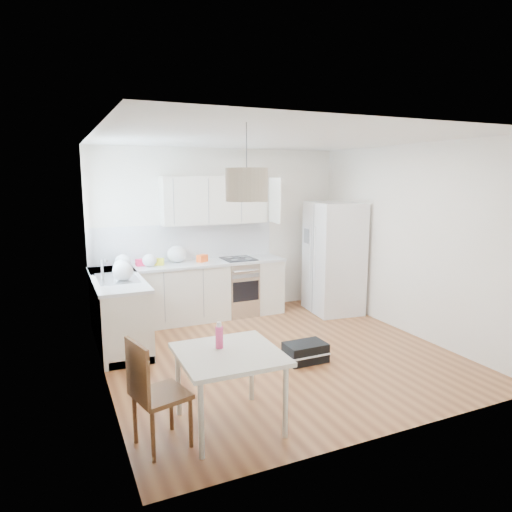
{
  "coord_description": "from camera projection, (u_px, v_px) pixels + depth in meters",
  "views": [
    {
      "loc": [
        -2.54,
        -4.98,
        2.25
      ],
      "look_at": [
        -0.12,
        0.4,
        1.22
      ],
      "focal_mm": 32.0,
      "sensor_mm": 36.0,
      "label": 1
    }
  ],
  "objects": [
    {
      "name": "pendant_lamp",
      "position": [
        247.0,
        185.0,
        3.93
      ],
      "size": [
        0.48,
        0.48,
        0.29
      ],
      "primitive_type": "cylinder",
      "rotation": [
        0.0,
        0.0,
        0.38
      ],
      "color": "#C7B499",
      "rests_on": "ceiling"
    },
    {
      "name": "window_glassblock",
      "position": [
        90.0,
        216.0,
        5.78
      ],
      "size": [
        0.02,
        1.0,
        1.0
      ],
      "primitive_type": "cube",
      "color": "#BFE0F9",
      "rests_on": "wall_left"
    },
    {
      "name": "snack_red",
      "position": [
        141.0,
        262.0,
        6.86
      ],
      "size": [
        0.17,
        0.13,
        0.11
      ],
      "primitive_type": "cube",
      "rotation": [
        0.0,
        0.0,
        0.23
      ],
      "color": "red",
      "rests_on": "counter_back"
    },
    {
      "name": "upper_cabinets",
      "position": [
        214.0,
        200.0,
        7.25
      ],
      "size": [
        1.7,
        0.32,
        0.75
      ],
      "primitive_type": "cube",
      "color": "beige",
      "rests_on": "wall_back"
    },
    {
      "name": "cabinets_back",
      "position": [
        192.0,
        293.0,
        7.19
      ],
      "size": [
        3.0,
        0.6,
        0.88
      ],
      "primitive_type": "cube",
      "color": "beige",
      "rests_on": "floor"
    },
    {
      "name": "grocery_bag_d",
      "position": [
        121.0,
        267.0,
        6.29
      ],
      "size": [
        0.22,
        0.19,
        0.2
      ],
      "primitive_type": "ellipsoid",
      "color": "silver",
      "rests_on": "counter_back"
    },
    {
      "name": "snack_orange",
      "position": [
        202.0,
        258.0,
        7.18
      ],
      "size": [
        0.19,
        0.17,
        0.11
      ],
      "primitive_type": "cube",
      "rotation": [
        0.0,
        0.0,
        0.52
      ],
      "color": "#E64914",
      "rests_on": "counter_back"
    },
    {
      "name": "grocery_bag_c",
      "position": [
        177.0,
        254.0,
        7.1
      ],
      "size": [
        0.3,
        0.25,
        0.27
      ],
      "primitive_type": "ellipsoid",
      "color": "silver",
      "rests_on": "counter_back"
    },
    {
      "name": "ceiling",
      "position": [
        279.0,
        138.0,
        5.42
      ],
      "size": [
        4.2,
        4.2,
        0.0
      ],
      "primitive_type": "plane",
      "rotation": [
        3.14,
        0.0,
        0.0
      ],
      "color": "white",
      "rests_on": "wall_back"
    },
    {
      "name": "backsplash_left",
      "position": [
        92.0,
        258.0,
        5.91
      ],
      "size": [
        0.01,
        1.8,
        0.58
      ],
      "primitive_type": "cube",
      "color": "white",
      "rests_on": "wall_left"
    },
    {
      "name": "counter_back",
      "position": [
        191.0,
        264.0,
        7.11
      ],
      "size": [
        3.02,
        0.64,
        0.04
      ],
      "primitive_type": "cube",
      "color": "silver",
      "rests_on": "cabinets_back"
    },
    {
      "name": "range_oven",
      "position": [
        239.0,
        288.0,
        7.51
      ],
      "size": [
        0.5,
        0.61,
        0.88
      ],
      "primitive_type": null,
      "color": "#B7B9BC",
      "rests_on": "floor"
    },
    {
      "name": "snack_yellow",
      "position": [
        159.0,
        262.0,
        6.92
      ],
      "size": [
        0.17,
        0.15,
        0.1
      ],
      "primitive_type": "cube",
      "rotation": [
        0.0,
        0.0,
        -0.4
      ],
      "color": "#FFF728",
      "rests_on": "counter_back"
    },
    {
      "name": "backsplash_back",
      "position": [
        185.0,
        242.0,
        7.32
      ],
      "size": [
        3.0,
        0.01,
        0.58
      ],
      "primitive_type": "cube",
      "color": "white",
      "rests_on": "wall_back"
    },
    {
      "name": "wall_left",
      "position": [
        100.0,
        263.0,
        4.81
      ],
      "size": [
        0.0,
        4.2,
        4.2
      ],
      "primitive_type": "plane",
      "rotation": [
        1.57,
        0.0,
        1.57
      ],
      "color": "white",
      "rests_on": "floor"
    },
    {
      "name": "grocery_bag_b",
      "position": [
        150.0,
        260.0,
        6.79
      ],
      "size": [
        0.21,
        0.18,
        0.19
      ],
      "primitive_type": "ellipsoid",
      "color": "silver",
      "rests_on": "counter_back"
    },
    {
      "name": "sink",
      "position": [
        117.0,
        279.0,
        6.04
      ],
      "size": [
        0.5,
        0.8,
        0.16
      ],
      "primitive_type": null,
      "color": "#B7B9BC",
      "rests_on": "counter_left"
    },
    {
      "name": "wall_right",
      "position": [
        409.0,
        240.0,
        6.51
      ],
      "size": [
        0.0,
        4.2,
        4.2
      ],
      "primitive_type": "plane",
      "rotation": [
        1.57,
        0.0,
        -1.57
      ],
      "color": "white",
      "rests_on": "floor"
    },
    {
      "name": "counter_left",
      "position": [
        117.0,
        279.0,
        6.08
      ],
      "size": [
        0.64,
        1.82,
        0.04
      ],
      "primitive_type": "cube",
      "color": "silver",
      "rests_on": "cabinets_left"
    },
    {
      "name": "cabinets_left",
      "position": [
        118.0,
        312.0,
        6.16
      ],
      "size": [
        0.6,
        1.8,
        0.88
      ],
      "primitive_type": "cube",
      "color": "beige",
      "rests_on": "floor"
    },
    {
      "name": "gym_bag",
      "position": [
        305.0,
        352.0,
        5.61
      ],
      "size": [
        0.5,
        0.33,
        0.23
      ],
      "primitive_type": "cube",
      "rotation": [
        0.0,
        0.0,
        0.0
      ],
      "color": "black",
      "rests_on": "floor"
    },
    {
      "name": "dining_chair",
      "position": [
        162.0,
        392.0,
        3.79
      ],
      "size": [
        0.49,
        0.49,
        0.96
      ],
      "primitive_type": null,
      "rotation": [
        0.0,
        0.0,
        0.25
      ],
      "color": "#4F2D17",
      "rests_on": "floor"
    },
    {
      "name": "grocery_bag_a",
      "position": [
        123.0,
        261.0,
        6.67
      ],
      "size": [
        0.23,
        0.19,
        0.2
      ],
      "primitive_type": "ellipsoid",
      "color": "silver",
      "rests_on": "counter_back"
    },
    {
      "name": "floor",
      "position": [
        277.0,
        353.0,
        5.89
      ],
      "size": [
        4.2,
        4.2,
        0.0
      ],
      "primitive_type": "plane",
      "color": "brown",
      "rests_on": "ground"
    },
    {
      "name": "grocery_bag_e",
      "position": [
        123.0,
        271.0,
        5.89
      ],
      "size": [
        0.26,
        0.22,
        0.24
      ],
      "primitive_type": "ellipsoid",
      "color": "silver",
      "rests_on": "counter_left"
    },
    {
      "name": "dining_table",
      "position": [
        229.0,
        360.0,
        4.07
      ],
      "size": [
        0.91,
        0.91,
        0.71
      ],
      "rotation": [
        0.0,
        0.0,
        -0.01
      ],
      "color": "beige",
      "rests_on": "floor"
    },
    {
      "name": "refrigerator",
      "position": [
        334.0,
        257.0,
        7.61
      ],
      "size": [
        0.97,
        1.01,
        1.83
      ],
      "primitive_type": null,
      "rotation": [
        0.0,
        0.0,
        -0.11
      ],
      "color": "white",
      "rests_on": "floor"
    },
    {
      "name": "drink_bottle",
      "position": [
        219.0,
        335.0,
        4.14
      ],
      "size": [
        0.08,
        0.08,
        0.24
      ],
      "primitive_type": "cylinder",
      "rotation": [
        0.0,
        0.0,
        0.24
      ],
      "color": "#D63B73",
      "rests_on": "dining_table"
    },
    {
      "name": "wall_back",
      "position": [
        220.0,
        231.0,
        7.54
      ],
      "size": [
        4.2,
        0.0,
        4.2
      ],
      "primitive_type": "plane",
      "rotation": [
        1.57,
        0.0,
        0.0
      ],
      "color": "white",
      "rests_on": "floor"
    }
  ]
}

